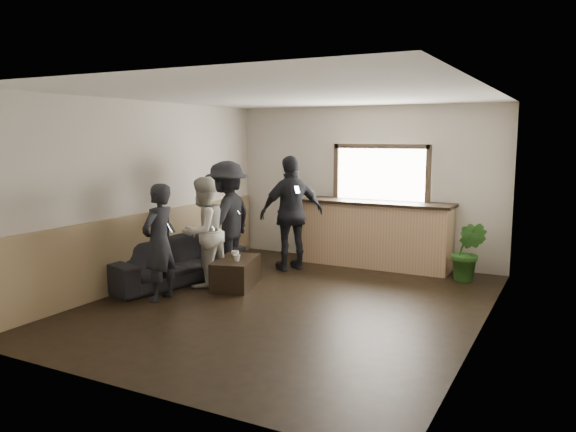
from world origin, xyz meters
The scene contains 12 objects.
ground centered at (0.00, 0.00, 0.00)m, with size 5.00×6.00×0.01m, color black.
room_shell centered at (-0.74, 0.00, 1.47)m, with size 5.01×6.01×2.80m.
bar_counter centered at (0.30, 2.70, 0.64)m, with size 2.70×0.68×2.13m.
sofa centered at (-2.15, 0.21, 0.33)m, with size 2.29×0.89×0.67m, color black.
coffee_table centered at (-1.12, 0.42, 0.21)m, with size 0.53×0.96×0.43m, color black.
cup_a centered at (-1.22, 0.56, 0.47)m, with size 0.11×0.11×0.09m, color silver.
cup_b centered at (-1.02, 0.29, 0.48)m, with size 0.10×0.10×0.10m, color silver.
potted_plant centered at (1.95, 2.36, 0.48)m, with size 0.52×0.42×0.95m, color #2D6623.
person_a centered at (-1.67, -0.66, 0.81)m, with size 0.47×0.61×1.63m.
person_b centered at (-1.57, 0.22, 0.83)m, with size 0.71×0.87×1.67m.
person_c centered at (-1.63, 0.96, 0.94)m, with size 0.78×1.26×1.87m.
person_d centered at (-0.87, 1.78, 0.97)m, with size 1.08×1.19×1.94m.
Camera 1 is at (3.44, -6.57, 2.27)m, focal length 35.00 mm.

